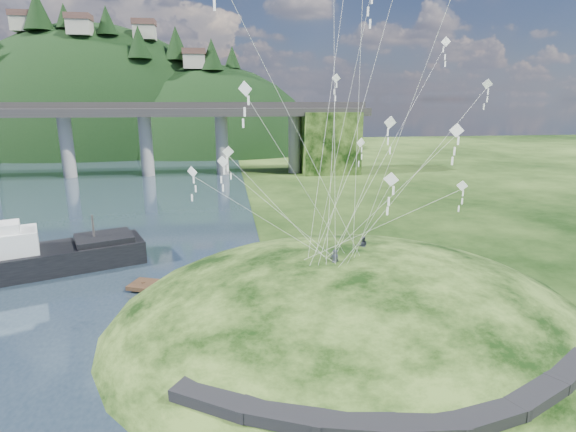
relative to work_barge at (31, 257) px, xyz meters
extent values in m
plane|color=black|center=(18.42, -15.11, -1.65)|extent=(320.00, 320.00, 0.00)
ellipsoid|color=black|center=(26.42, -13.11, -3.15)|extent=(36.00, 32.00, 13.00)
cube|color=black|center=(16.92, -23.11, 0.38)|extent=(4.32, 3.62, 0.71)
cube|color=black|center=(19.92, -24.76, 0.44)|extent=(4.10, 2.97, 0.61)
cube|color=black|center=(22.92, -25.76, 0.43)|extent=(3.85, 2.37, 0.62)
cube|color=black|center=(25.92, -26.21, 0.39)|extent=(3.62, 1.83, 0.66)
cube|color=black|center=(28.92, -26.01, 0.40)|extent=(3.82, 2.27, 0.68)
cube|color=black|center=(31.92, -25.06, 0.49)|extent=(4.11, 2.97, 0.71)
cube|color=black|center=(34.92, -23.51, 0.52)|extent=(4.26, 3.43, 0.66)
cylinder|color=gray|center=(-13.58, 54.89, 4.85)|extent=(2.60, 2.60, 13.00)
cylinder|color=gray|center=(1.92, 54.89, 4.85)|extent=(2.60, 2.60, 13.00)
cylinder|color=gray|center=(17.42, 54.89, 4.85)|extent=(2.60, 2.60, 13.00)
cylinder|color=gray|center=(32.92, 54.89, 4.85)|extent=(2.60, 2.60, 13.00)
cube|color=black|center=(40.42, 54.89, 4.85)|extent=(12.00, 11.00, 13.00)
ellipsoid|color=black|center=(-21.58, 110.89, -7.65)|extent=(96.00, 68.00, 88.00)
ellipsoid|color=black|center=(13.42, 102.89, -11.65)|extent=(76.00, 56.00, 72.00)
cone|color=black|center=(-31.45, 99.51, 37.58)|extent=(8.01, 8.01, 10.54)
cone|color=black|center=(-24.45, 98.95, 36.24)|extent=(4.97, 4.97, 6.54)
cone|color=black|center=(-12.98, 96.93, 35.03)|extent=(5.83, 5.83, 7.67)
cone|color=black|center=(-4.02, 91.97, 28.94)|extent=(6.47, 6.47, 8.51)
cone|color=black|center=(5.20, 98.88, 29.58)|extent=(7.13, 7.13, 9.38)
cone|color=black|center=(15.30, 93.92, 26.22)|extent=(6.56, 6.56, 8.63)
cone|color=black|center=(21.19, 99.52, 26.03)|extent=(4.88, 4.88, 6.42)
cube|color=#BDB7A1|center=(-36.58, 102.89, 34.35)|extent=(6.00, 5.00, 4.00)
cube|color=brown|center=(-36.58, 102.89, 37.05)|extent=(6.40, 5.40, 1.60)
cube|color=#BDB7A1|center=(-19.58, 94.89, 32.63)|extent=(6.00, 5.00, 4.00)
cube|color=brown|center=(-19.58, 94.89, 35.33)|extent=(6.40, 5.40, 1.60)
cube|color=#BDB7A1|center=(-3.58, 100.89, 32.53)|extent=(6.00, 5.00, 4.00)
cube|color=brown|center=(-3.58, 100.89, 35.23)|extent=(6.40, 5.40, 1.60)
cube|color=#BDB7A1|center=(10.42, 94.89, 24.23)|extent=(6.00, 5.00, 4.00)
cube|color=brown|center=(10.42, 94.89, 26.93)|extent=(6.40, 5.40, 1.60)
cube|color=black|center=(0.31, 0.12, -0.54)|extent=(19.39, 11.55, 2.22)
cube|color=white|center=(-2.08, -0.80, 1.43)|extent=(6.94, 5.66, 2.39)
cube|color=black|center=(5.90, 2.27, 0.83)|extent=(6.32, 5.83, 0.51)
cylinder|color=#2D2B2B|center=(5.10, 1.96, 1.94)|extent=(0.21, 0.21, 2.56)
cube|color=#332014|center=(16.16, -7.34, -1.21)|extent=(13.62, 7.05, 0.34)
cylinder|color=#332014|center=(10.66, -5.18, -1.45)|extent=(0.30, 0.30, 0.98)
cylinder|color=#332014|center=(13.41, -6.26, -1.45)|extent=(0.30, 0.30, 0.98)
cylinder|color=#332014|center=(16.16, -7.34, -1.45)|extent=(0.30, 0.30, 0.98)
cylinder|color=#332014|center=(18.90, -8.42, -1.45)|extent=(0.30, 0.30, 0.98)
cylinder|color=#332014|center=(21.65, -9.50, -1.45)|extent=(0.30, 0.30, 0.98)
imported|color=#262A33|center=(24.89, -13.90, 4.20)|extent=(0.66, 0.46, 1.76)
imported|color=#262A33|center=(27.86, -10.72, 4.00)|extent=(0.84, 0.72, 1.49)
cube|color=white|center=(18.89, -19.55, 14.38)|extent=(0.63, 0.47, 0.72)
cube|color=white|center=(18.89, -19.55, 13.85)|extent=(0.10, 0.05, 0.43)
cube|color=white|center=(18.89, -19.55, 13.32)|extent=(0.10, 0.05, 0.43)
cube|color=white|center=(18.89, -19.55, 12.79)|extent=(0.10, 0.05, 0.43)
cube|color=white|center=(17.66, -21.04, 17.71)|extent=(0.10, 0.07, 0.48)
cube|color=white|center=(27.36, -10.81, 10.95)|extent=(0.66, 0.27, 0.69)
cube|color=white|center=(27.36, -10.81, 10.46)|extent=(0.09, 0.06, 0.40)
cube|color=white|center=(27.36, -10.81, 9.97)|extent=(0.09, 0.06, 0.40)
cube|color=white|center=(27.36, -10.81, 9.48)|extent=(0.09, 0.06, 0.40)
cube|color=white|center=(17.68, -10.33, 9.73)|extent=(0.76, 0.52, 0.85)
cube|color=white|center=(17.68, -10.33, 9.11)|extent=(0.12, 0.05, 0.51)
cube|color=white|center=(17.68, -10.33, 8.48)|extent=(0.12, 0.05, 0.51)
cube|color=white|center=(17.68, -10.33, 7.86)|extent=(0.12, 0.05, 0.51)
cube|color=white|center=(32.77, -15.30, 8.57)|extent=(0.66, 0.31, 0.69)
cube|color=white|center=(32.77, -15.30, 8.07)|extent=(0.09, 0.04, 0.40)
cube|color=white|center=(32.77, -15.30, 7.58)|extent=(0.09, 0.04, 0.40)
cube|color=white|center=(32.77, -15.30, 7.08)|extent=(0.09, 0.04, 0.40)
cube|color=white|center=(18.10, -8.57, 10.21)|extent=(0.84, 0.26, 0.84)
cube|color=white|center=(18.10, -8.57, 9.60)|extent=(0.11, 0.07, 0.50)
cube|color=white|center=(18.10, -8.57, 8.99)|extent=(0.11, 0.07, 0.50)
cube|color=white|center=(18.10, -8.57, 8.39)|extent=(0.11, 0.07, 0.50)
cube|color=white|center=(26.97, -4.76, 15.56)|extent=(0.74, 0.20, 0.73)
cube|color=white|center=(26.97, -4.76, 15.04)|extent=(0.10, 0.05, 0.43)
cube|color=white|center=(26.97, -4.76, 14.51)|extent=(0.10, 0.05, 0.43)
cube|color=white|center=(26.97, -4.76, 13.99)|extent=(0.10, 0.05, 0.43)
cube|color=white|center=(28.81, -12.47, 12.41)|extent=(0.87, 0.23, 0.87)
cube|color=white|center=(28.81, -12.47, 11.79)|extent=(0.11, 0.07, 0.51)
cube|color=white|center=(28.81, -12.47, 11.16)|extent=(0.11, 0.07, 0.51)
cube|color=white|center=(28.81, -12.47, 10.54)|extent=(0.11, 0.07, 0.51)
cube|color=white|center=(26.00, -20.46, 10.03)|extent=(0.67, 0.44, 0.75)
cube|color=white|center=(26.00, -20.46, 9.49)|extent=(0.10, 0.05, 0.44)
cube|color=white|center=(26.00, -20.46, 8.95)|extent=(0.10, 0.05, 0.44)
cube|color=white|center=(26.00, -20.46, 8.40)|extent=(0.10, 0.05, 0.44)
cube|color=white|center=(31.98, -15.42, 12.06)|extent=(0.72, 0.58, 0.88)
cube|color=white|center=(31.98, -15.42, 11.43)|extent=(0.11, 0.08, 0.51)
cube|color=white|center=(31.98, -15.42, 10.81)|extent=(0.11, 0.08, 0.51)
cube|color=white|center=(31.98, -15.42, 10.18)|extent=(0.11, 0.08, 0.51)
cube|color=white|center=(16.02, -16.61, 10.03)|extent=(0.56, 0.43, 0.65)
cube|color=white|center=(16.02, -16.61, 9.56)|extent=(0.09, 0.04, 0.39)
cube|color=white|center=(16.02, -16.61, 9.08)|extent=(0.09, 0.04, 0.39)
cube|color=white|center=(16.02, -16.61, 8.60)|extent=(0.09, 0.04, 0.39)
cube|color=white|center=(35.46, -12.49, 14.90)|extent=(0.68, 0.25, 0.67)
cube|color=white|center=(35.46, -12.49, 14.41)|extent=(0.09, 0.02, 0.40)
cube|color=white|center=(35.46, -12.49, 13.91)|extent=(0.09, 0.02, 0.40)
cube|color=white|center=(35.46, -12.49, 13.42)|extent=(0.09, 0.02, 0.40)
cube|color=white|center=(25.45, -17.72, 18.79)|extent=(0.10, 0.06, 0.46)
cube|color=white|center=(25.45, -17.72, 18.23)|extent=(0.10, 0.06, 0.46)
cube|color=white|center=(25.45, -17.72, 17.67)|extent=(0.10, 0.06, 0.46)
cube|color=white|center=(36.18, -4.58, 18.49)|extent=(0.54, 0.66, 0.81)
cube|color=white|center=(36.18, -4.58, 17.91)|extent=(0.10, 0.08, 0.47)
cube|color=white|center=(36.18, -4.58, 17.33)|extent=(0.10, 0.08, 0.47)
cube|color=white|center=(36.18, -4.58, 16.75)|extent=(0.10, 0.08, 0.47)
camera|label=1|loc=(17.79, -41.62, 13.90)|focal=28.00mm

